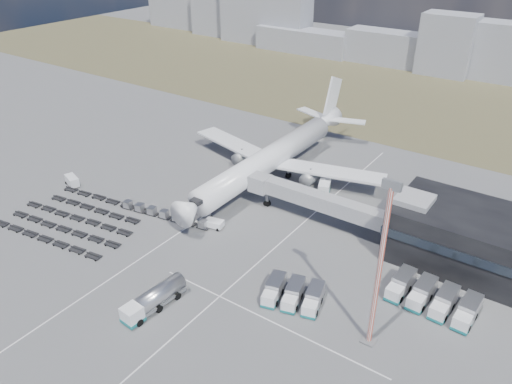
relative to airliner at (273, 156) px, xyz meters
The scene contains 16 objects.
ground 32.81m from the airliner, 90.00° to the right, with size 420.00×420.00×0.00m, color #565659.
grass_strip 77.80m from the airliner, 90.00° to the left, with size 420.00×90.00×0.01m, color brown.
lane_markings 31.41m from the airliner, 71.60° to the right, with size 47.12×110.00×0.01m.
terminal 48.51m from the airliner, ahead, with size 30.40×16.40×11.00m.
jet_bridge 19.89m from the airliner, 36.93° to the right, with size 30.30×3.80×7.05m.
airliner is the anchor object (origin of this frame).
skyline 118.56m from the airliner, 96.67° to the left, with size 312.19×26.06×25.61m.
fuel_tanker 49.27m from the airliner, 79.07° to the right, with size 3.71×11.38×3.62m.
pushback_tug 25.49m from the airliner, 84.52° to the right, with size 3.67×2.07×1.61m, color white.
utility_van 46.16m from the airliner, 139.64° to the right, with size 4.34×1.96×2.31m, color white.
catering_truck 14.05m from the airliner, ahead, with size 4.42×6.39×2.71m.
service_trucks_near 43.59m from the airliner, 52.72° to the right, with size 10.21×8.69×2.68m.
service_trucks_far 50.41m from the airliner, 27.19° to the right, with size 13.39×7.82×2.90m.
uld_row 29.49m from the airliner, 106.04° to the right, with size 20.53×4.98×1.59m.
baggage_dollies 44.96m from the airliner, 119.88° to the right, with size 29.16×21.91×0.72m.
floodlight_mast 53.95m from the airliner, 41.96° to the right, with size 2.44×2.02×26.20m.
Camera 1 is at (56.29, -55.71, 53.74)m, focal length 35.00 mm.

